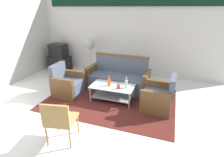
# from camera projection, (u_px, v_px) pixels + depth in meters

# --- Properties ---
(ground_plane) EXTENTS (14.00, 14.00, 0.00)m
(ground_plane) POSITION_uv_depth(u_px,v_px,m) (92.00, 117.00, 3.93)
(ground_plane) COLOR white
(wall_back) EXTENTS (6.52, 0.19, 2.80)m
(wall_back) POSITION_uv_depth(u_px,v_px,m) (128.00, 32.00, 6.06)
(wall_back) COLOR silver
(wall_back) RESTS_ON ground
(rug) EXTENTS (3.26, 2.27, 0.01)m
(rug) POSITION_uv_depth(u_px,v_px,m) (110.00, 99.00, 4.68)
(rug) COLOR #511E19
(rug) RESTS_ON ground
(couch) EXTENTS (1.83, 0.81, 0.96)m
(couch) POSITION_uv_depth(u_px,v_px,m) (118.00, 79.00, 5.21)
(couch) COLOR #4C5666
(couch) RESTS_ON rug
(armchair_left) EXTENTS (0.70, 0.76, 0.85)m
(armchair_left) POSITION_uv_depth(u_px,v_px,m) (68.00, 85.00, 4.87)
(armchair_left) COLOR #4C5666
(armchair_left) RESTS_ON rug
(armchair_right) EXTENTS (0.73, 0.78, 0.85)m
(armchair_right) POSITION_uv_depth(u_px,v_px,m) (158.00, 98.00, 4.16)
(armchair_right) COLOR #4C5666
(armchair_right) RESTS_ON rug
(coffee_table) EXTENTS (1.10, 0.60, 0.40)m
(coffee_table) POSITION_uv_depth(u_px,v_px,m) (112.00, 91.00, 4.56)
(coffee_table) COLOR silver
(coffee_table) RESTS_ON rug
(bottle_orange) EXTENTS (0.08, 0.08, 0.27)m
(bottle_orange) POSITION_uv_depth(u_px,v_px,m) (109.00, 82.00, 4.48)
(bottle_orange) COLOR #D85919
(bottle_orange) RESTS_ON coffee_table
(bottle_clear) EXTENTS (0.07, 0.07, 0.29)m
(bottle_clear) POSITION_uv_depth(u_px,v_px,m) (126.00, 84.00, 4.36)
(bottle_clear) COLOR silver
(bottle_clear) RESTS_ON coffee_table
(cup) EXTENTS (0.08, 0.08, 0.10)m
(cup) POSITION_uv_depth(u_px,v_px,m) (118.00, 87.00, 4.33)
(cup) COLOR red
(cup) RESTS_ON coffee_table
(tv_stand) EXTENTS (0.80, 0.50, 0.52)m
(tv_stand) POSITION_uv_depth(u_px,v_px,m) (60.00, 63.00, 6.84)
(tv_stand) COLOR black
(tv_stand) RESTS_ON ground
(television) EXTENTS (0.64, 0.50, 0.48)m
(television) POSITION_uv_depth(u_px,v_px,m) (58.00, 50.00, 6.66)
(television) COLOR black
(television) RESTS_ON tv_stand
(pedestal_fan) EXTENTS (0.36, 0.36, 1.27)m
(pedestal_fan) POSITION_uv_depth(u_px,v_px,m) (90.00, 46.00, 6.21)
(pedestal_fan) COLOR #2D2D33
(pedestal_fan) RESTS_ON ground
(wicker_chair) EXTENTS (0.56, 0.56, 0.84)m
(wicker_chair) POSITION_uv_depth(u_px,v_px,m) (59.00, 119.00, 3.03)
(wicker_chair) COLOR #AD844C
(wicker_chair) RESTS_ON ground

